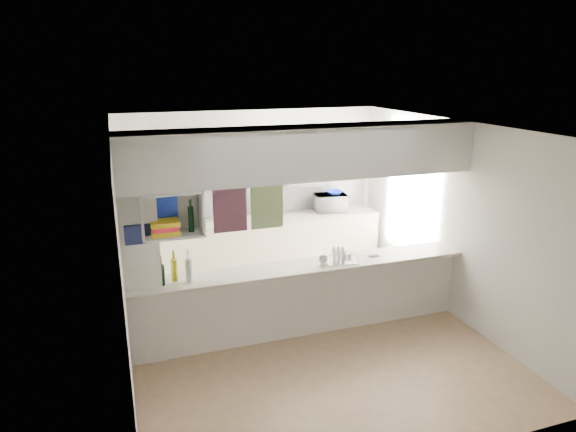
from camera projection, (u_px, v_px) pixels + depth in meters
name	position (u px, v px, depth m)	size (l,w,h in m)	color
floor	(304.00, 333.00, 6.51)	(4.80, 4.80, 0.00)	#926F55
ceiling	(306.00, 126.00, 5.78)	(4.80, 4.80, 0.00)	white
wall_back	(253.00, 191.00, 8.32)	(4.20, 4.20, 0.00)	silver
wall_left	(121.00, 256.00, 5.49)	(4.80, 4.80, 0.00)	silver
wall_right	(453.00, 219.00, 6.79)	(4.80, 4.80, 0.00)	silver
servery_partition	(291.00, 208.00, 5.99)	(4.20, 0.50, 2.60)	silver
cubby_shelf	(170.00, 216.00, 5.48)	(0.65, 0.35, 0.50)	white
kitchen_run	(267.00, 223.00, 8.27)	(3.60, 0.63, 2.24)	beige
microwave	(331.00, 203.00, 8.53)	(0.52, 0.35, 0.29)	white
bowl	(334.00, 193.00, 8.48)	(0.26, 0.26, 0.06)	#0E239C
dish_rack	(341.00, 255.00, 6.34)	(0.43, 0.35, 0.21)	silver
cup	(323.00, 260.00, 6.27)	(0.11, 0.11, 0.09)	white
wine_bottles	(175.00, 271.00, 5.72)	(0.38, 0.16, 0.38)	black
plastic_tubs	(349.00, 255.00, 6.49)	(0.48, 0.17, 0.06)	silver
utensil_jar	(243.00, 215.00, 8.11)	(0.09, 0.09, 0.13)	black
knife_block	(267.00, 210.00, 8.26)	(0.10, 0.08, 0.20)	#58311E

